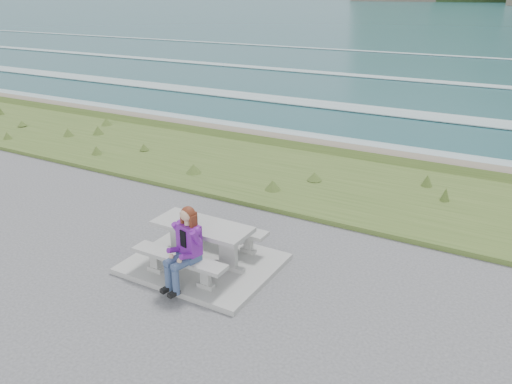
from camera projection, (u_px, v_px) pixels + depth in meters
concrete_slab at (204, 264)px, 9.15m from camera, size 2.60×2.10×0.10m
picnic_table at (202, 233)px, 8.91m from camera, size 1.80×0.75×0.75m
bench_landward at (179, 261)px, 8.43m from camera, size 1.80×0.35×0.45m
bench_seaward at (224, 229)px, 9.56m from camera, size 1.80×0.35×0.45m
grass_verge at (313, 182)px, 13.20m from camera, size 160.00×4.50×0.22m
shore_drop at (350, 153)px, 15.54m from camera, size 160.00×0.80×2.20m
ocean at (445, 106)px, 30.07m from camera, size 1600.00×1600.00×0.09m
seated_woman at (183, 259)px, 8.18m from camera, size 0.52×0.75×1.40m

